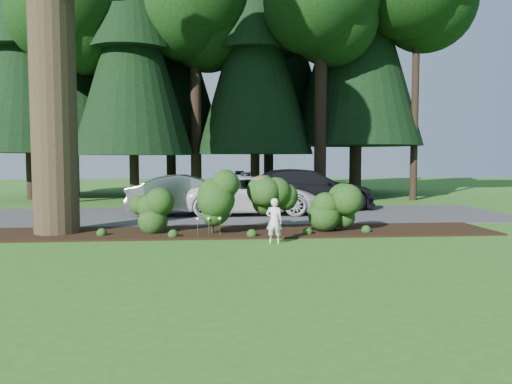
% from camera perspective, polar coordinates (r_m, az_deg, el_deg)
% --- Properties ---
extents(ground, '(80.00, 80.00, 0.00)m').
position_cam_1_polar(ground, '(11.31, -3.95, -7.15)').
color(ground, '#2C5B1A').
rests_on(ground, ground).
extents(mulch_bed, '(16.00, 2.50, 0.05)m').
position_cam_1_polar(mulch_bed, '(14.51, -4.20, -4.57)').
color(mulch_bed, black).
rests_on(mulch_bed, ground).
extents(driveway, '(22.00, 6.00, 0.03)m').
position_cam_1_polar(driveway, '(18.72, -4.40, -2.67)').
color(driveway, '#38383A').
rests_on(driveway, ground).
extents(shrub_row, '(6.53, 1.60, 1.61)m').
position_cam_1_polar(shrub_row, '(14.33, -1.13, -1.51)').
color(shrub_row, '#153B12').
rests_on(shrub_row, ground).
extents(lily_cluster, '(0.69, 0.09, 0.57)m').
position_cam_1_polar(lily_cluster, '(13.60, -5.42, -3.15)').
color(lily_cluster, '#153B12').
rests_on(lily_cluster, ground).
extents(tree_wall, '(25.66, 12.15, 17.09)m').
position_cam_1_polar(tree_wall, '(28.44, -4.19, 18.91)').
color(tree_wall, black).
rests_on(tree_wall, ground).
extents(car_silver_wagon, '(4.56, 1.63, 1.50)m').
position_cam_1_polar(car_silver_wagon, '(18.63, -7.65, -0.37)').
color(car_silver_wagon, '#ACACB0').
rests_on(car_silver_wagon, driveway).
extents(car_white_suv, '(5.29, 2.62, 1.44)m').
position_cam_1_polar(car_white_suv, '(18.91, -0.51, -0.35)').
color(car_white_suv, silver).
rests_on(car_white_suv, driveway).
extents(car_dark_suv, '(5.86, 2.70, 1.66)m').
position_cam_1_polar(car_dark_suv, '(20.71, 5.75, 0.31)').
color(car_dark_suv, black).
rests_on(car_dark_suv, driveway).
extents(child, '(0.48, 0.38, 1.15)m').
position_cam_1_polar(child, '(12.64, 2.10, -3.31)').
color(child, white).
rests_on(child, ground).
extents(frisbee, '(0.45, 0.45, 0.12)m').
position_cam_1_polar(frisbee, '(12.40, 0.43, 1.65)').
color(frisbee, '#18846B').
rests_on(frisbee, ground).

